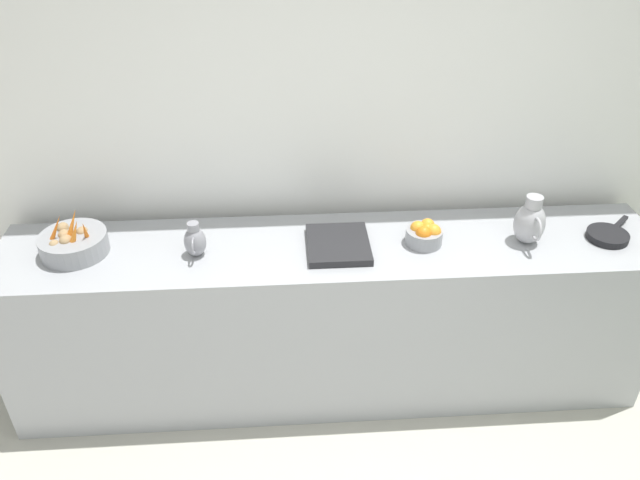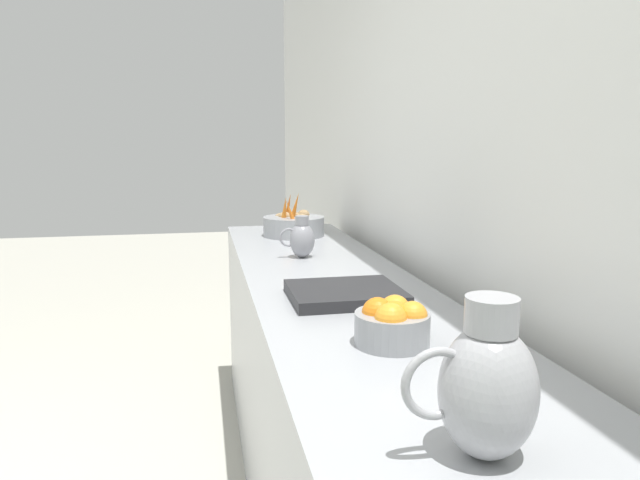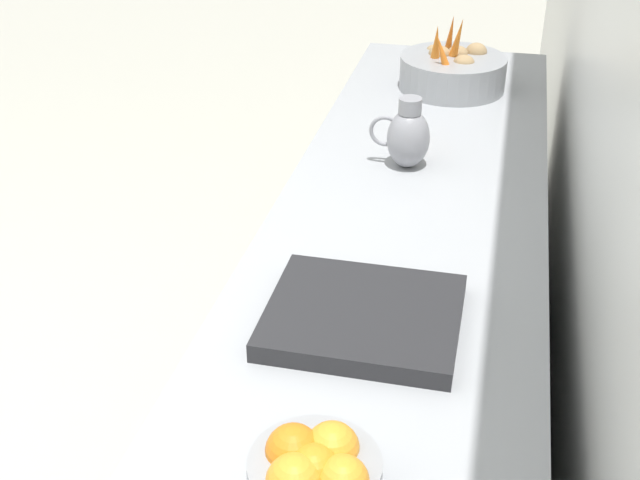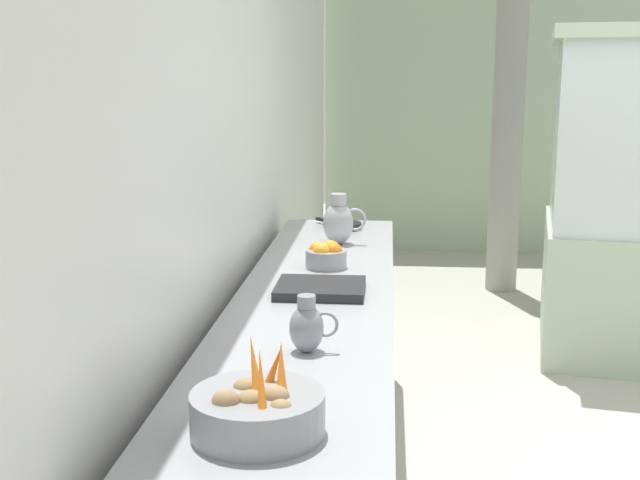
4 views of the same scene
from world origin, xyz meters
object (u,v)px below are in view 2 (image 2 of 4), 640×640
Objects in this scene: orange_bowl at (319,331)px; metal_pitcher_tall at (418,372)px; vegetable_colander at (369,359)px; metal_pitcher_short at (532,444)px; skillet_on_counter at (632,539)px.

orange_bowl is 1.21m from metal_pitcher_tall.
metal_pitcher_tall is at bearing 88.49° from vegetable_colander.
metal_pitcher_tall is 0.57m from metal_pitcher_short.
metal_pitcher_short is at bearing 90.39° from vegetable_colander.
metal_pitcher_short is at bearing 91.98° from metal_pitcher_tall.
metal_pitcher_short is (-0.02, 0.57, -0.04)m from metal_pitcher_tall.
metal_pitcher_short reaches higher than skillet_on_counter.
skillet_on_counter is (0.00, 1.38, -0.04)m from vegetable_colander.
orange_bowl is 2.10m from skillet_on_counter.
vegetable_colander is at bearing 89.67° from orange_bowl.
skillet_on_counter is at bearing 89.89° from orange_bowl.
skillet_on_counter is (0.01, 0.32, -0.06)m from metal_pitcher_short.
metal_pitcher_short is at bearing 90.09° from orange_bowl.
orange_bowl is 1.20× the size of metal_pitcher_short.
vegetable_colander is 1.73× the size of orange_bowl.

